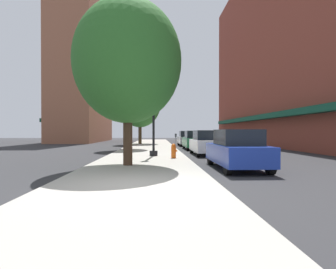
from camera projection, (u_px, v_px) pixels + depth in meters
The scene contains 14 objects.
ground_plane at pixel (193, 149), 25.47m from camera, with size 90.00×90.00×0.00m, color #2D2D30.
sidewalk_slab at pixel (150, 147), 26.30m from camera, with size 4.80×50.00×0.12m, color #A8A399.
building_right_brick at pixel (288, 44), 29.81m from camera, with size 6.80×40.00×22.30m.
building_far_background at pixel (84, 73), 43.71m from camera, with size 6.80×18.00×21.86m.
lamppost at pixel (154, 104), 16.34m from camera, with size 0.48×0.48×5.90m.
fire_hydrant at pixel (174, 151), 15.01m from camera, with size 0.33×0.26×0.79m.
parking_meter_near at pixel (176, 140), 20.03m from camera, with size 0.14×0.09×1.31m.
tree_near at pixel (140, 104), 33.24m from camera, with size 5.04×5.04×7.78m.
tree_mid at pixel (129, 94), 23.34m from camera, with size 3.98×3.98×6.98m.
tree_far at pixel (128, 62), 11.82m from camera, with size 4.66×4.66×7.18m.
car_blue at pixel (237, 150), 11.43m from camera, with size 1.80×4.30×1.66m.
car_white at pixel (206, 143), 18.40m from camera, with size 1.80×4.30×1.66m.
car_green at pixel (195, 140), 24.13m from camera, with size 1.80×4.30×1.66m.
car_silver at pixel (187, 139), 30.35m from camera, with size 1.80×4.30×1.66m.
Camera 1 is at (0.65, -7.33, 1.56)m, focal length 29.22 mm.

